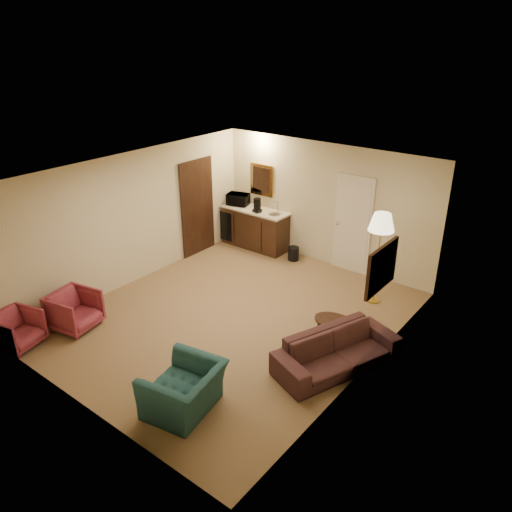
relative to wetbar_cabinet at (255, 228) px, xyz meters
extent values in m
plane|color=olive|center=(1.65, -2.72, -0.46)|extent=(6.00, 6.00, 0.00)
cube|color=#C6B794|center=(1.65, 0.28, 0.84)|extent=(5.00, 0.02, 2.60)
cube|color=#C6B794|center=(-0.85, -2.72, 0.84)|extent=(0.02, 6.00, 2.60)
cube|color=#C6B794|center=(4.15, -2.72, 0.84)|extent=(0.02, 6.00, 2.60)
cube|color=white|center=(1.65, -2.72, 2.14)|extent=(5.00, 6.00, 0.02)
cube|color=beige|center=(2.35, 0.25, 0.56)|extent=(0.82, 0.06, 2.05)
cube|color=black|center=(-0.82, -1.02, 0.59)|extent=(0.06, 0.98, 2.10)
cube|color=gold|center=(0.00, 0.25, 1.09)|extent=(0.62, 0.04, 0.72)
cube|color=black|center=(4.11, -2.32, 1.09)|extent=(0.06, 0.90, 0.70)
cube|color=#341E10|center=(0.00, 0.00, 0.00)|extent=(1.64, 0.58, 0.92)
imported|color=black|center=(3.80, -2.87, -0.08)|extent=(1.23, 2.02, 0.76)
imported|color=#1B4443|center=(2.65, -4.92, -0.03)|extent=(0.82, 1.09, 0.86)
imported|color=#973147|center=(-0.25, -4.63, -0.10)|extent=(0.79, 0.83, 0.73)
imported|color=#973147|center=(-0.50, -5.52, -0.13)|extent=(0.75, 0.78, 0.67)
cube|color=black|center=(3.45, -2.32, -0.25)|extent=(0.82, 0.66, 0.41)
cube|color=#B7973D|center=(3.35, -0.67, 0.42)|extent=(0.58, 0.58, 1.75)
cylinder|color=black|center=(1.14, -0.07, -0.31)|extent=(0.27, 0.27, 0.30)
imported|color=black|center=(-0.50, 0.01, 0.63)|extent=(0.54, 0.39, 0.33)
cylinder|color=black|center=(0.15, -0.11, 0.62)|extent=(0.21, 0.21, 0.32)
camera|label=1|loc=(6.64, -8.48, 4.20)|focal=35.00mm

